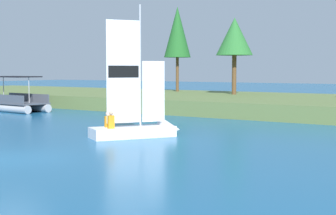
% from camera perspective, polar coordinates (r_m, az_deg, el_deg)
% --- Properties ---
extents(ground_plane, '(200.00, 200.00, 0.00)m').
position_cam_1_polar(ground_plane, '(18.72, -17.43, -5.56)').
color(ground_plane, '#195684').
extents(shore_bank, '(80.00, 15.29, 1.04)m').
position_cam_1_polar(shore_bank, '(39.21, 12.29, 0.36)').
color(shore_bank, '#5B703D').
rests_on(shore_bank, ground).
extents(shoreline_tree_left, '(2.54, 2.54, 8.03)m').
position_cam_1_polar(shoreline_tree_left, '(48.66, 1.06, 8.43)').
color(shoreline_tree_left, brown).
rests_on(shoreline_tree_left, shore_bank).
extents(shoreline_tree_midleft, '(3.08, 3.08, 6.43)m').
position_cam_1_polar(shoreline_tree_midleft, '(43.24, 7.47, 7.85)').
color(shoreline_tree_midleft, brown).
rests_on(shoreline_tree_midleft, shore_bank).
extents(sailboat, '(3.42, 4.39, 6.49)m').
position_cam_1_polar(sailboat, '(23.85, -2.61, -2.12)').
color(sailboat, white).
rests_on(sailboat, ground).
extents(pontoon_boat, '(5.55, 2.81, 2.64)m').
position_cam_1_polar(pontoon_boat, '(39.72, -16.66, 0.54)').
color(pontoon_boat, '#B2B2B7').
rests_on(pontoon_boat, ground).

